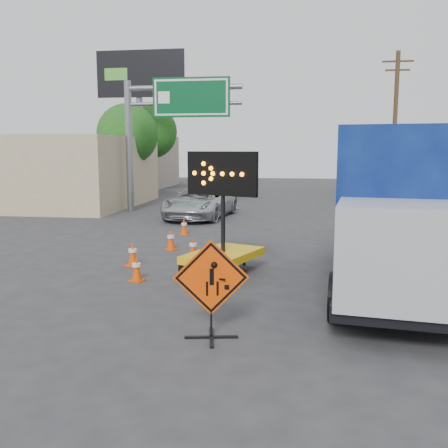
% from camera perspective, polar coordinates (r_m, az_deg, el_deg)
% --- Properties ---
extents(ground, '(100.00, 100.00, 0.00)m').
position_cam_1_polar(ground, '(8.63, -9.11, -13.96)').
color(ground, '#2D2D30').
rests_on(ground, ground).
extents(curb_right, '(0.40, 60.00, 0.12)m').
position_cam_1_polar(curb_right, '(23.28, 20.29, 0.05)').
color(curb_right, gray).
rests_on(curb_right, ground).
extents(storefront_left_near, '(14.00, 10.00, 4.00)m').
position_cam_1_polar(storefront_left_near, '(32.16, -22.26, 5.62)').
color(storefront_left_near, '#C4B18D').
rests_on(storefront_left_near, ground).
extents(storefront_left_far, '(12.00, 10.00, 4.40)m').
position_cam_1_polar(storefront_left_far, '(45.12, -14.20, 6.91)').
color(storefront_left_far, gray).
rests_on(storefront_left_far, ground).
extents(highway_gantry, '(6.18, 0.38, 6.90)m').
position_cam_1_polar(highway_gantry, '(26.51, -6.60, 12.35)').
color(highway_gantry, slate).
rests_on(highway_gantry, ground).
extents(billboard, '(6.10, 0.54, 9.85)m').
position_cam_1_polar(billboard, '(35.39, -9.51, 15.03)').
color(billboard, slate).
rests_on(billboard, ground).
extents(utility_pole_far, '(1.80, 0.26, 9.00)m').
position_cam_1_polar(utility_pole_far, '(32.08, 18.93, 10.59)').
color(utility_pole_far, '#4E3C21').
rests_on(utility_pole_far, ground).
extents(tree_left_near, '(3.71, 3.71, 6.03)m').
position_cam_1_polar(tree_left_near, '(31.39, -10.98, 9.99)').
color(tree_left_near, '#4E3C21').
rests_on(tree_left_near, ground).
extents(tree_left_far, '(4.10, 4.10, 6.66)m').
position_cam_1_polar(tree_left_far, '(39.32, -8.42, 10.37)').
color(tree_left_far, '#4E3C21').
rests_on(tree_left_far, ground).
extents(construction_sign, '(1.31, 0.93, 1.76)m').
position_cam_1_polar(construction_sign, '(8.68, -1.48, -7.21)').
color(construction_sign, black).
rests_on(construction_sign, ground).
extents(arrow_board, '(2.09, 2.61, 3.23)m').
position_cam_1_polar(arrow_board, '(13.15, -0.11, -2.73)').
color(arrow_board, '#E7AE0C').
rests_on(arrow_board, ground).
extents(pickup_truck, '(3.13, 5.74, 1.53)m').
position_cam_1_polar(pickup_truck, '(24.13, -2.71, 2.54)').
color(pickup_truck, silver).
rests_on(pickup_truck, ground).
extents(box_truck, '(3.28, 8.13, 3.74)m').
position_cam_1_polar(box_truck, '(12.26, 18.79, 0.65)').
color(box_truck, black).
rests_on(box_truck, ground).
extents(cone_a, '(0.40, 0.40, 0.65)m').
position_cam_1_polar(cone_a, '(12.75, -9.96, -5.01)').
color(cone_a, '#E14104').
rests_on(cone_a, ground).
extents(cone_b, '(0.45, 0.45, 0.71)m').
position_cam_1_polar(cone_b, '(14.37, -10.40, -3.36)').
color(cone_b, '#E14104').
rests_on(cone_b, ground).
extents(cone_c, '(0.41, 0.41, 0.69)m').
position_cam_1_polar(cone_c, '(15.05, -3.55, -2.73)').
color(cone_c, '#E14104').
rests_on(cone_c, ground).
extents(cone_d, '(0.46, 0.46, 0.69)m').
position_cam_1_polar(cone_d, '(16.51, -6.10, -1.76)').
color(cone_d, '#E14104').
rests_on(cone_d, ground).
extents(cone_e, '(0.35, 0.35, 0.66)m').
position_cam_1_polar(cone_e, '(19.33, -4.59, -0.27)').
color(cone_e, '#E14104').
rests_on(cone_e, ground).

